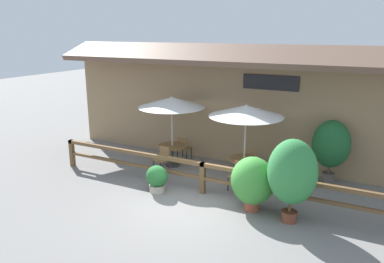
{
  "coord_description": "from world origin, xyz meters",
  "views": [
    {
      "loc": [
        4.4,
        -8.21,
        4.63
      ],
      "look_at": [
        -0.61,
        1.54,
        1.7
      ],
      "focal_mm": 35.0,
      "sensor_mm": 36.0,
      "label": 1
    }
  ],
  "objects_px": {
    "patio_umbrella_middle": "(246,111)",
    "dining_table_middle": "(244,163)",
    "chair_middle_streetside": "(238,174)",
    "chair_middle_wallside": "(250,159)",
    "chair_near_streetside": "(162,158)",
    "potted_plant_small_flowering": "(157,178)",
    "dining_table_near": "(172,149)",
    "potted_plant_tall_tropical": "(292,173)",
    "potted_plant_corner_fern": "(331,145)",
    "patio_umbrella_near": "(172,102)",
    "chair_near_wallside": "(184,147)"
  },
  "relations": [
    {
      "from": "chair_near_streetside",
      "to": "chair_middle_streetside",
      "type": "height_order",
      "value": "same"
    },
    {
      "from": "patio_umbrella_middle",
      "to": "potted_plant_tall_tropical",
      "type": "xyz_separation_m",
      "value": [
        1.91,
        -1.99,
        -0.99
      ]
    },
    {
      "from": "patio_umbrella_middle",
      "to": "chair_middle_streetside",
      "type": "xyz_separation_m",
      "value": [
        0.08,
        -0.74,
        -1.79
      ]
    },
    {
      "from": "patio_umbrella_near",
      "to": "chair_middle_wallside",
      "type": "xyz_separation_m",
      "value": [
        2.69,
        0.53,
        -1.79
      ]
    },
    {
      "from": "potted_plant_small_flowering",
      "to": "potted_plant_tall_tropical",
      "type": "bearing_deg",
      "value": -0.11
    },
    {
      "from": "chair_near_streetside",
      "to": "chair_middle_wallside",
      "type": "relative_size",
      "value": 1.0
    },
    {
      "from": "chair_near_wallside",
      "to": "patio_umbrella_near",
      "type": "bearing_deg",
      "value": 85.34
    },
    {
      "from": "potted_plant_small_flowering",
      "to": "potted_plant_corner_fern",
      "type": "distance_m",
      "value": 5.44
    },
    {
      "from": "potted_plant_tall_tropical",
      "to": "dining_table_middle",
      "type": "bearing_deg",
      "value": 133.79
    },
    {
      "from": "chair_near_streetside",
      "to": "patio_umbrella_middle",
      "type": "bearing_deg",
      "value": 15.59
    },
    {
      "from": "chair_middle_streetside",
      "to": "chair_middle_wallside",
      "type": "distance_m",
      "value": 1.49
    },
    {
      "from": "dining_table_middle",
      "to": "potted_plant_tall_tropical",
      "type": "distance_m",
      "value": 2.85
    },
    {
      "from": "dining_table_near",
      "to": "potted_plant_corner_fern",
      "type": "height_order",
      "value": "potted_plant_corner_fern"
    },
    {
      "from": "chair_near_wallside",
      "to": "potted_plant_tall_tropical",
      "type": "height_order",
      "value": "potted_plant_tall_tropical"
    },
    {
      "from": "patio_umbrella_near",
      "to": "chair_near_wallside",
      "type": "height_order",
      "value": "patio_umbrella_near"
    },
    {
      "from": "chair_middle_streetside",
      "to": "potted_plant_small_flowering",
      "type": "distance_m",
      "value": 2.43
    },
    {
      "from": "patio_umbrella_middle",
      "to": "potted_plant_small_flowering",
      "type": "xyz_separation_m",
      "value": [
        -2.01,
        -1.99,
        -1.86
      ]
    },
    {
      "from": "potted_plant_small_flowering",
      "to": "patio_umbrella_near",
      "type": "bearing_deg",
      "value": 108.66
    },
    {
      "from": "patio_umbrella_middle",
      "to": "chair_middle_streetside",
      "type": "height_order",
      "value": "patio_umbrella_middle"
    },
    {
      "from": "patio_umbrella_near",
      "to": "potted_plant_small_flowering",
      "type": "relative_size",
      "value": 3.06
    },
    {
      "from": "chair_near_streetside",
      "to": "potted_plant_small_flowering",
      "type": "height_order",
      "value": "chair_near_streetside"
    },
    {
      "from": "patio_umbrella_near",
      "to": "potted_plant_tall_tropical",
      "type": "bearing_deg",
      "value": -25.29
    },
    {
      "from": "dining_table_middle",
      "to": "potted_plant_tall_tropical",
      "type": "relative_size",
      "value": 0.46
    },
    {
      "from": "dining_table_middle",
      "to": "chair_middle_streetside",
      "type": "bearing_deg",
      "value": -83.78
    },
    {
      "from": "chair_middle_wallside",
      "to": "potted_plant_corner_fern",
      "type": "distance_m",
      "value": 2.61
    },
    {
      "from": "chair_middle_streetside",
      "to": "chair_middle_wallside",
      "type": "xyz_separation_m",
      "value": [
        -0.14,
        1.48,
        0.0
      ]
    },
    {
      "from": "chair_near_streetside",
      "to": "patio_umbrella_near",
      "type": "bearing_deg",
      "value": 96.86
    },
    {
      "from": "patio_umbrella_near",
      "to": "chair_near_streetside",
      "type": "height_order",
      "value": "patio_umbrella_near"
    },
    {
      "from": "patio_umbrella_near",
      "to": "patio_umbrella_middle",
      "type": "bearing_deg",
      "value": -4.34
    },
    {
      "from": "chair_near_wallside",
      "to": "potted_plant_small_flowering",
      "type": "height_order",
      "value": "chair_near_wallside"
    },
    {
      "from": "chair_near_streetside",
      "to": "chair_middle_wallside",
      "type": "height_order",
      "value": "same"
    },
    {
      "from": "chair_middle_streetside",
      "to": "potted_plant_corner_fern",
      "type": "bearing_deg",
      "value": 48.83
    },
    {
      "from": "chair_middle_streetside",
      "to": "chair_middle_wallside",
      "type": "bearing_deg",
      "value": 106.77
    },
    {
      "from": "chair_middle_streetside",
      "to": "potted_plant_small_flowering",
      "type": "xyz_separation_m",
      "value": [
        -2.09,
        -1.25,
        -0.07
      ]
    },
    {
      "from": "dining_table_middle",
      "to": "chair_near_wallside",
      "type": "bearing_deg",
      "value": 161.09
    },
    {
      "from": "patio_umbrella_middle",
      "to": "patio_umbrella_near",
      "type": "bearing_deg",
      "value": 175.66
    },
    {
      "from": "chair_middle_streetside",
      "to": "potted_plant_corner_fern",
      "type": "xyz_separation_m",
      "value": [
        2.34,
        1.79,
        0.76
      ]
    },
    {
      "from": "potted_plant_corner_fern",
      "to": "patio_umbrella_near",
      "type": "bearing_deg",
      "value": -170.74
    },
    {
      "from": "dining_table_near",
      "to": "chair_middle_streetside",
      "type": "xyz_separation_m",
      "value": [
        2.83,
        -0.95,
        -0.1
      ]
    },
    {
      "from": "chair_middle_streetside",
      "to": "potted_plant_small_flowering",
      "type": "height_order",
      "value": "chair_middle_streetside"
    },
    {
      "from": "potted_plant_small_flowering",
      "to": "dining_table_middle",
      "type": "bearing_deg",
      "value": 44.67
    },
    {
      "from": "chair_middle_wallside",
      "to": "potted_plant_corner_fern",
      "type": "bearing_deg",
      "value": 177.93
    },
    {
      "from": "dining_table_near",
      "to": "chair_middle_streetside",
      "type": "relative_size",
      "value": 1.12
    },
    {
      "from": "chair_near_wallside",
      "to": "patio_umbrella_middle",
      "type": "relative_size",
      "value": 0.35
    },
    {
      "from": "patio_umbrella_middle",
      "to": "chair_middle_wallside",
      "type": "distance_m",
      "value": 1.94
    },
    {
      "from": "chair_middle_streetside",
      "to": "chair_middle_wallside",
      "type": "height_order",
      "value": "same"
    },
    {
      "from": "chair_near_wallside",
      "to": "potted_plant_tall_tropical",
      "type": "relative_size",
      "value": 0.41
    },
    {
      "from": "potted_plant_corner_fern",
      "to": "chair_near_streetside",
      "type": "bearing_deg",
      "value": -163.24
    },
    {
      "from": "patio_umbrella_middle",
      "to": "dining_table_middle",
      "type": "bearing_deg",
      "value": 0.0
    },
    {
      "from": "chair_near_streetside",
      "to": "potted_plant_corner_fern",
      "type": "xyz_separation_m",
      "value": [
        5.15,
        1.55,
        0.76
      ]
    }
  ]
}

